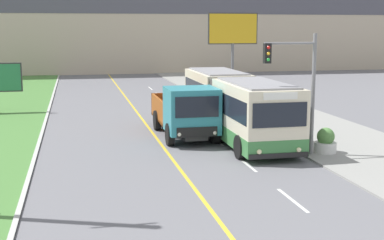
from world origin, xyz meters
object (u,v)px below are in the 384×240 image
Objects in this scene: dump_truck at (188,113)px; traffic_light_mast at (298,78)px; planter_round_second at (292,126)px; planter_round_third at (264,116)px; planter_round_near at (326,142)px; city_bus at (234,105)px; planter_round_far at (248,106)px; billboard_large at (233,32)px.

dump_truck is 6.09m from traffic_light_mast.
traffic_light_mast is 4.78m from planter_round_second.
traffic_light_mast is 7.82m from planter_round_third.
dump_truck reaches higher than planter_round_near.
city_bus is 6.45m from planter_round_far.
planter_round_far is (1.44, 10.77, -2.75)m from traffic_light_mast.
traffic_light_mast is 4.75× the size of planter_round_far.
dump_truck is 1.04× the size of billboard_large.
traffic_light_mast reaches higher than planter_round_near.
billboard_large is (4.98, 17.05, 3.46)m from city_bus.
traffic_light_mast is 3.10m from planter_round_near.
planter_round_second is (2.59, -1.28, -0.95)m from city_bus.
planter_round_near is at bearing -88.10° from planter_round_third.
city_bus is at bearing 118.53° from planter_round_near.
billboard_large is (7.51, 17.63, 3.69)m from dump_truck.
planter_round_near is (2.63, -4.83, -0.98)m from city_bus.
planter_round_second is (1.39, 3.68, -2.73)m from traffic_light_mast.
planter_round_third is at bearing -93.90° from planter_round_far.
planter_round_far is (0.04, 7.09, -0.02)m from planter_round_second.
planter_round_second reaches higher than planter_round_third.
dump_truck is 5.95× the size of planter_round_second.
planter_round_second is 1.05× the size of planter_round_far.
planter_round_third is at bearing 80.61° from traffic_light_mast.
dump_truck is at bearing -150.00° from planter_round_third.
planter_round_third is 3.55m from planter_round_far.
city_bus is at bearing 153.63° from planter_round_second.
city_bus reaches higher than planter_round_second.
traffic_light_mast is at bearing -97.60° from planter_round_far.
billboard_large reaches higher than city_bus.
planter_round_far is (2.63, 5.81, -0.98)m from city_bus.
city_bus reaches higher than planter_round_third.
dump_truck is 19.51m from billboard_large.
billboard_large is 5.74× the size of planter_round_second.
planter_round_third is at bearing 91.90° from planter_round_near.
planter_round_second is 3.55m from planter_round_third.
dump_truck is 6.36× the size of planter_round_third.
planter_round_second is 7.09m from planter_round_far.
planter_round_far is at bearing -101.82° from billboard_large.
planter_round_third is at bearing 93.22° from planter_round_second.
traffic_light_mast is at bearing -76.44° from city_bus.
planter_round_near is (1.43, 0.13, -2.75)m from traffic_light_mast.
dump_truck is 5.73m from planter_round_third.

